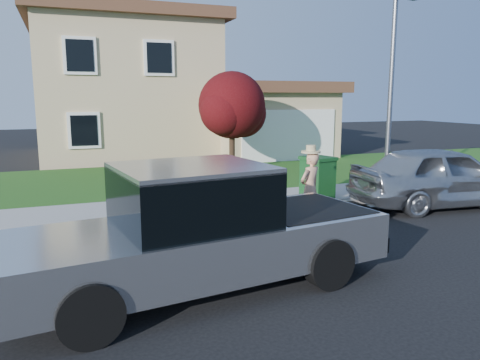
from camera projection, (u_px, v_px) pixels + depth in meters
name	position (u px, v px, depth m)	size (l,w,h in m)	color
ground	(242.00, 255.00, 8.89)	(80.00, 80.00, 0.00)	black
curb	(238.00, 213.00, 11.89)	(40.00, 0.20, 0.12)	gray
sidewalk	(224.00, 203.00, 12.90)	(40.00, 2.00, 0.15)	gray
lawn	(184.00, 178.00, 17.05)	(40.00, 7.00, 0.10)	#163E11
house	(151.00, 93.00, 23.86)	(14.00, 11.30, 6.85)	tan
pickup_truck	(200.00, 232.00, 7.18)	(6.20, 2.80, 1.97)	black
woman	(310.00, 187.00, 11.00)	(0.73, 0.62, 1.86)	tan
sedan	(442.00, 176.00, 12.67)	(1.99, 4.95, 1.69)	#A6A8AD
ornamental_tree	(233.00, 108.00, 17.51)	(2.78, 2.51, 3.81)	black
trash_bin	(317.00, 178.00, 12.97)	(0.91, 0.99, 1.19)	#113E18
street_lamp	(393.00, 88.00, 12.70)	(0.34, 0.74, 5.63)	slate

